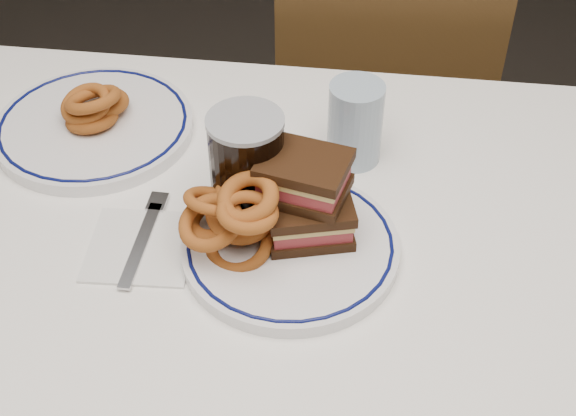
# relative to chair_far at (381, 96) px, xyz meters

# --- Properties ---
(dining_table) EXTENTS (1.27, 0.87, 0.75)m
(dining_table) POSITION_rel_chair_far_xyz_m (-0.14, -0.73, 0.14)
(dining_table) COLOR white
(dining_table) RESTS_ON floor
(chair_far) EXTENTS (0.45, 0.45, 0.92)m
(chair_far) POSITION_rel_chair_far_xyz_m (0.00, 0.00, 0.00)
(chair_far) COLOR #483317
(chair_far) RESTS_ON floor
(main_plate) EXTENTS (0.28, 0.28, 0.02)m
(main_plate) POSITION_rel_chair_far_xyz_m (-0.10, -0.73, 0.26)
(main_plate) COLOR white
(main_plate) RESTS_ON dining_table
(reuben_sandwich) EXTENTS (0.13, 0.12, 0.11)m
(reuben_sandwich) POSITION_rel_chair_far_xyz_m (-0.09, -0.70, 0.32)
(reuben_sandwich) COLOR black
(reuben_sandwich) RESTS_ON main_plate
(onion_rings_main) EXTENTS (0.13, 0.13, 0.13)m
(onion_rings_main) POSITION_rel_chair_far_xyz_m (-0.17, -0.73, 0.31)
(onion_rings_main) COLOR #66320D
(onion_rings_main) RESTS_ON main_plate
(ketchup_ramekin) EXTENTS (0.05, 0.05, 0.03)m
(ketchup_ramekin) POSITION_rel_chair_far_xyz_m (-0.11, -0.63, 0.28)
(ketchup_ramekin) COLOR silver
(ketchup_ramekin) RESTS_ON main_plate
(beer_mug) EXTENTS (0.14, 0.10, 0.16)m
(beer_mug) POSITION_rel_chair_far_xyz_m (-0.16, -0.67, 0.33)
(beer_mug) COLOR black
(beer_mug) RESTS_ON dining_table
(water_glass) EXTENTS (0.08, 0.08, 0.12)m
(water_glass) POSITION_rel_chair_far_xyz_m (-0.04, -0.52, 0.31)
(water_glass) COLOR #92A8BC
(water_glass) RESTS_ON dining_table
(far_plate) EXTENTS (0.29, 0.29, 0.02)m
(far_plate) POSITION_rel_chair_far_xyz_m (-0.43, -0.51, 0.26)
(far_plate) COLOR white
(far_plate) RESTS_ON dining_table
(onion_rings_far) EXTENTS (0.10, 0.12, 0.08)m
(onion_rings_far) POSITION_rel_chair_far_xyz_m (-0.42, -0.51, 0.29)
(onion_rings_far) COLOR #66320D
(onion_rings_far) RESTS_ON far_plate
(napkin_fork) EXTENTS (0.14, 0.18, 0.01)m
(napkin_fork) POSITION_rel_chair_far_xyz_m (-0.29, -0.74, 0.25)
(napkin_fork) COLOR white
(napkin_fork) RESTS_ON dining_table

